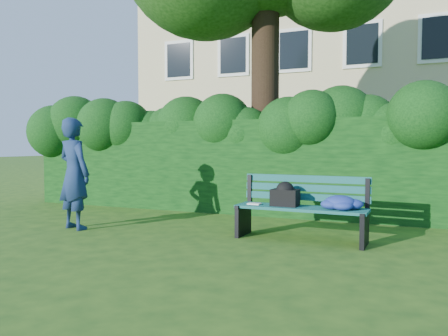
% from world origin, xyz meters
% --- Properties ---
extents(ground, '(80.00, 80.00, 0.00)m').
position_xyz_m(ground, '(0.00, 0.00, 0.00)').
color(ground, '#264C17').
rests_on(ground, ground).
extents(apartment_building, '(16.00, 8.08, 12.00)m').
position_xyz_m(apartment_building, '(-0.00, 13.99, 6.00)').
color(apartment_building, '#CABE87').
rests_on(apartment_building, ground).
extents(hedge, '(10.00, 1.00, 1.80)m').
position_xyz_m(hedge, '(0.00, 2.20, 0.90)').
color(hedge, black).
rests_on(hedge, ground).
extents(park_bench, '(1.83, 0.62, 0.89)m').
position_xyz_m(park_bench, '(1.51, 0.04, 0.50)').
color(park_bench, '#0D423B').
rests_on(park_bench, ground).
extents(man_reading, '(0.72, 0.57, 1.75)m').
position_xyz_m(man_reading, '(-2.07, -0.56, 0.88)').
color(man_reading, navy).
rests_on(man_reading, ground).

